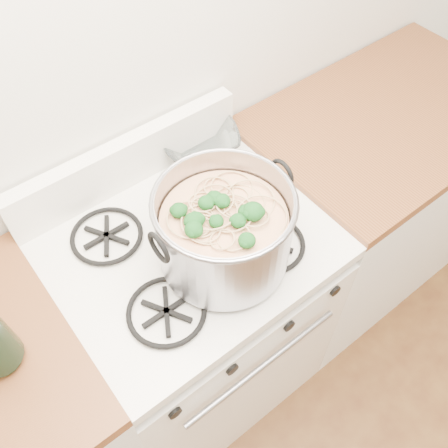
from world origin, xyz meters
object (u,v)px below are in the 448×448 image
gas_range (196,319)px  spatula (259,218)px  glass_bowl (198,143)px  stock_pot (224,231)px

gas_range → spatula: 0.54m
gas_range → glass_bowl: glass_bowl is taller
gas_range → stock_pot: 0.61m
stock_pot → glass_bowl: bearing=62.9°
spatula → glass_bowl: glass_bowl is taller
stock_pot → glass_bowl: 0.44m
stock_pot → glass_bowl: (0.20, 0.39, -0.09)m
gas_range → spatula: size_ratio=2.98×
glass_bowl → spatula: bearing=-97.5°
stock_pot → spatula: size_ratio=1.24×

